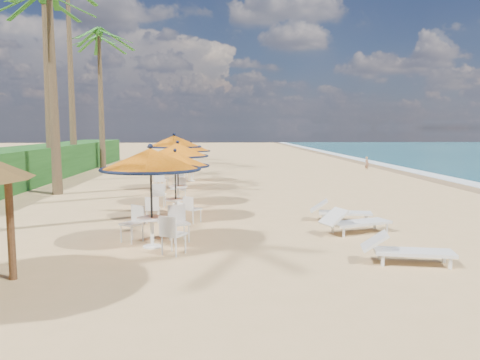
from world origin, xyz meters
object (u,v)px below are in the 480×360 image
object	(u,v)px
lounger_near	(404,249)
lounger_far	(339,211)
station_1	(175,166)
station_4	(190,151)
station_0	(152,172)
lounger_mid	(354,221)
station_3	(173,148)
station_2	(177,156)

from	to	relation	value
lounger_near	lounger_far	bearing A→B (deg)	104.09
station_1	station_4	size ratio (longest dim) A/B	1.03
station_0	lounger_mid	distance (m)	5.48
station_0	station_4	size ratio (longest dim) A/B	1.15
station_0	lounger_far	world-z (taller)	station_0
station_0	lounger_near	distance (m)	5.83
station_3	station_4	distance (m)	3.37
lounger_mid	lounger_far	world-z (taller)	lounger_mid
station_0	lounger_near	xyz separation A→B (m)	(5.37, -1.70, -1.48)
station_1	station_3	distance (m)	7.29
station_0	station_3	size ratio (longest dim) A/B	0.95
station_2	lounger_near	bearing A→B (deg)	-56.32
lounger_mid	station_3	bearing A→B (deg)	101.00
station_0	lounger_near	world-z (taller)	station_0
station_4	station_1	bearing A→B (deg)	-89.61
station_4	lounger_far	distance (m)	12.20
station_0	station_1	world-z (taller)	station_0
station_2	lounger_far	world-z (taller)	station_2
lounger_mid	station_0	bearing A→B (deg)	172.72
station_3	lounger_near	world-z (taller)	station_3
station_0	station_4	xyz separation A→B (m)	(0.17, 13.86, -0.17)
station_3	lounger_far	xyz separation A→B (m)	(5.66, -7.73, -1.59)
station_1	lounger_mid	world-z (taller)	station_1
station_2	station_4	bearing A→B (deg)	89.21
lounger_near	lounger_mid	size ratio (longest dim) A/B	0.93
station_2	lounger_mid	xyz separation A→B (m)	(5.09, -5.13, -1.47)
station_1	lounger_mid	xyz separation A→B (m)	(4.92, -2.15, -1.34)
station_2	lounger_mid	distance (m)	7.37
station_2	lounger_near	xyz separation A→B (m)	(5.31, -7.97, -1.49)
station_1	lounger_far	world-z (taller)	station_1
station_4	lounger_mid	distance (m)	13.72
station_1	station_3	size ratio (longest dim) A/B	0.85
station_2	station_3	xyz separation A→B (m)	(-0.52, 4.29, 0.09)
station_4	lounger_mid	xyz separation A→B (m)	(4.99, -12.71, -1.29)
lounger_far	station_4	bearing A→B (deg)	126.09
station_4	lounger_near	distance (m)	16.45
station_2	lounger_near	size ratio (longest dim) A/B	1.22
station_2	lounger_far	bearing A→B (deg)	-33.84
lounger_near	lounger_far	world-z (taller)	lounger_near
station_2	lounger_near	world-z (taller)	station_2
station_4	lounger_mid	bearing A→B (deg)	-68.57
station_4	station_0	bearing A→B (deg)	-90.69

